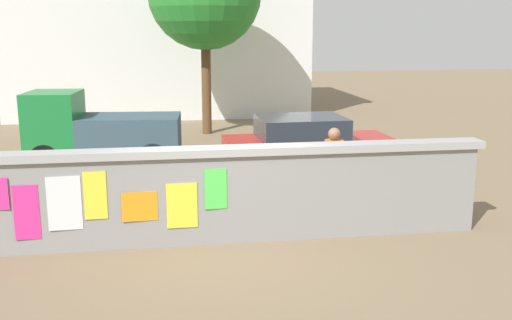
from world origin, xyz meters
The scene contains 8 objects.
ground centered at (0.00, 8.00, 0.00)m, with size 60.00×60.00×0.00m, color #7A664C.
poster_wall centered at (-0.01, 0.00, 0.79)m, with size 8.42×0.42×1.53m.
auto_rickshaw_truck centered at (-2.56, 5.73, 0.90)m, with size 3.72×1.80×1.85m.
car_parked centered at (2.25, 3.87, 0.73)m, with size 3.84×1.78×1.40m.
motorcycle centered at (-1.16, 2.10, 0.46)m, with size 1.90×0.56×0.87m.
bicycle_near centered at (-3.19, 1.50, 0.36)m, with size 1.71×0.44×0.95m.
person_walking centered at (2.02, 0.99, 0.99)m, with size 0.47×0.47×1.62m.
building_background centered at (-1.00, 16.47, 2.93)m, with size 11.60×7.27×5.84m.
Camera 1 is at (-0.95, -8.93, 3.31)m, focal length 41.58 mm.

